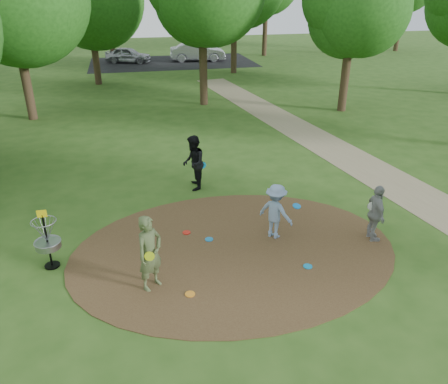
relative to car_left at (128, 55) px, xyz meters
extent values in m
plane|color=#2D5119|center=(1.72, -30.56, -0.65)|extent=(100.00, 100.00, 0.00)
cylinder|color=#47301C|center=(1.72, -30.56, -0.64)|extent=(8.40, 8.40, 0.02)
cube|color=#8C7A5B|center=(8.22, -28.56, -0.65)|extent=(7.55, 39.89, 0.01)
cube|color=black|center=(3.72, -0.56, -0.65)|extent=(14.00, 8.00, 0.01)
imported|color=#516037|center=(-0.45, -31.60, 0.25)|extent=(0.78, 0.75, 1.80)
cylinder|color=#CFE319|center=(-0.47, -31.80, 0.30)|extent=(0.22, 0.08, 0.22)
imported|color=#8199C0|center=(2.94, -30.16, 0.11)|extent=(1.08, 1.13, 1.54)
cylinder|color=#0D80E3|center=(3.50, -30.22, 0.24)|extent=(0.27, 0.27, 0.08)
imported|color=black|center=(1.33, -26.61, 0.26)|extent=(0.82, 0.99, 1.83)
cylinder|color=#0DA7EC|center=(1.64, -26.62, 0.16)|extent=(0.23, 0.12, 0.22)
imported|color=gray|center=(5.44, -30.89, 0.14)|extent=(0.50, 0.97, 1.58)
cylinder|color=white|center=(5.31, -30.86, 0.36)|extent=(0.22, 0.07, 0.22)
cylinder|color=#1779BA|center=(1.18, -29.95, -0.62)|extent=(0.22, 0.22, 0.02)
cylinder|color=#0B87C3|center=(3.27, -31.70, -0.62)|extent=(0.22, 0.22, 0.02)
cylinder|color=red|center=(0.64, -29.46, -0.62)|extent=(0.22, 0.22, 0.02)
imported|color=#95989C|center=(0.00, 0.00, 0.00)|extent=(4.13, 2.74, 1.31)
imported|color=#A1A2A8|center=(5.99, -0.45, 0.13)|extent=(4.95, 2.23, 1.58)
cylinder|color=orange|center=(0.32, -32.09, -0.62)|extent=(0.22, 0.22, 0.02)
cylinder|color=black|center=(-2.78, -30.26, 0.02)|extent=(0.05, 0.05, 1.35)
cylinder|color=black|center=(-2.78, -30.26, -0.63)|extent=(0.36, 0.36, 0.04)
cylinder|color=gray|center=(-2.78, -30.26, -0.03)|extent=(0.60, 0.60, 0.16)
torus|color=gray|center=(-2.78, -30.26, 0.05)|extent=(0.63, 0.63, 0.03)
torus|color=gray|center=(-2.78, -30.26, 0.60)|extent=(0.58, 0.58, 0.02)
cube|color=yellow|center=(-2.78, -30.26, 0.80)|extent=(0.22, 0.02, 0.18)
cylinder|color=#332316|center=(-5.28, -16.56, 1.25)|extent=(0.44, 0.44, 3.80)
sphere|color=#1D4A13|center=(-5.28, -16.56, 4.88)|extent=(6.31, 6.31, 6.31)
cylinder|color=#332316|center=(3.72, -15.56, 1.44)|extent=(0.44, 0.44, 4.18)
cylinder|color=#332316|center=(10.72, -18.56, 1.15)|extent=(0.44, 0.44, 3.61)
sphere|color=#1D4A13|center=(10.72, -18.56, 4.21)|extent=(4.55, 4.55, 4.55)
cylinder|color=#332316|center=(-2.28, -8.56, 1.06)|extent=(0.44, 0.44, 3.42)
sphere|color=#1D4A13|center=(-2.28, -8.56, 4.46)|extent=(6.15, 6.15, 6.15)
cylinder|color=#332316|center=(7.72, -6.56, 1.53)|extent=(0.44, 0.44, 4.37)
camera|label=1|loc=(-0.67, -39.77, 5.57)|focal=35.00mm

